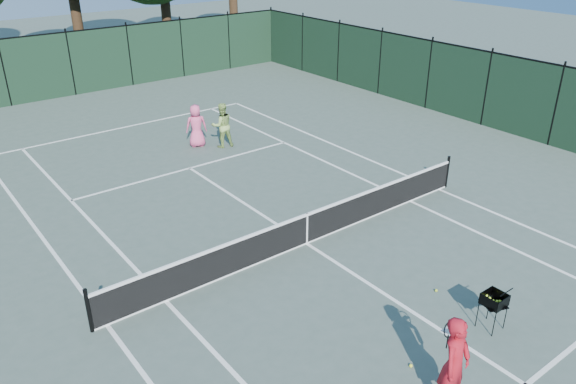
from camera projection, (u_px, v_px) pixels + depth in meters
ground at (307, 244)px, 14.93m from camera, size 90.00×90.00×0.00m
sideline_doubles_left at (107, 325)px, 11.91m from camera, size 0.10×23.77×0.01m
sideline_doubles_right at (439, 189)px, 17.95m from camera, size 0.10×23.77×0.01m
sideline_singles_left at (166, 301)px, 12.66m from camera, size 0.10×23.77×0.01m
sideline_singles_right at (410, 201)px, 17.19m from camera, size 0.10×23.77×0.01m
baseline_far at (126, 127)px, 23.40m from camera, size 10.97×0.10×0.01m
service_line_far at (190, 168)px, 19.49m from camera, size 8.23×0.10×0.01m
center_service_line at (307, 243)px, 14.93m from camera, size 0.10×12.80×0.01m
tennis_net at (307, 228)px, 14.72m from camera, size 11.69×0.09×1.06m
fence_far at (71, 64)px, 27.10m from camera, size 24.00×0.05×3.00m
fence_right at (556, 107)px, 20.88m from camera, size 0.05×36.00×3.00m
coach at (455, 365)px, 9.54m from camera, size 0.90×0.78×1.87m
player_pink at (196, 126)px, 21.07m from camera, size 0.93×0.78×1.62m
player_green at (222, 125)px, 21.01m from camera, size 0.95×0.81×1.70m
ball_hopper at (494, 300)px, 11.54m from camera, size 0.58×0.58×0.85m
loose_ball_near_cart at (411, 366)px, 10.78m from camera, size 0.07×0.07×0.07m
loose_ball_midcourt at (436, 290)px, 12.98m from camera, size 0.07×0.07×0.07m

